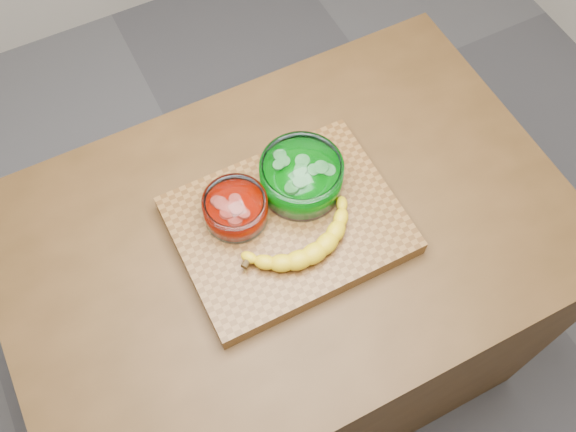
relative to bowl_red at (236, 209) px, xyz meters
name	(u,v)px	position (x,y,z in m)	size (l,w,h in m)	color
ground	(288,355)	(0.09, -0.06, -0.97)	(3.50, 3.50, 0.00)	#5A5A5F
counter	(288,306)	(0.09, -0.06, -0.52)	(1.20, 0.80, 0.90)	#4B3016
cutting_board	(288,225)	(0.09, -0.06, -0.05)	(0.45, 0.35, 0.04)	brown
bowl_red	(236,209)	(0.00, 0.00, 0.00)	(0.13, 0.13, 0.06)	white
bowl_green	(301,177)	(0.15, 0.00, 0.01)	(0.17, 0.17, 0.08)	white
banana	(302,240)	(0.09, -0.12, -0.01)	(0.28, 0.14, 0.04)	gold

